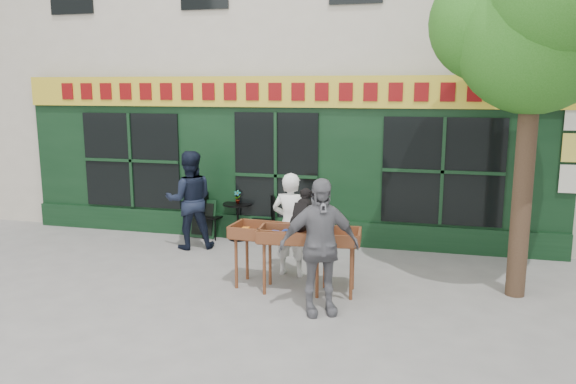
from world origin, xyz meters
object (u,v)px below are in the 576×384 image
object	(u,v)px
book_cart_center	(280,237)
man_right	(319,247)
dog	(302,209)
woman	(291,225)
bistro_table	(238,214)
book_cart_right	(309,240)
man_left	(190,200)

from	to	relation	value
book_cart_center	man_right	size ratio (longest dim) A/B	0.81
dog	woman	bearing A→B (deg)	120.54
dog	bistro_table	xyz separation A→B (m)	(-1.93, 2.54, -0.75)
book_cart_center	book_cart_right	size ratio (longest dim) A/B	1.00
book_cart_right	man_right	size ratio (longest dim) A/B	0.81
man_right	book_cart_right	bearing A→B (deg)	87.02
dog	woman	distance (m)	0.89
book_cart_center	man_right	bearing A→B (deg)	-42.37
man_left	dog	bearing A→B (deg)	120.30
book_cart_center	bistro_table	world-z (taller)	book_cart_center
man_right	bistro_table	size ratio (longest dim) A/B	2.50
book_cart_center	dog	distance (m)	0.59
dog	book_cart_center	bearing A→B (deg)	175.84
book_cart_center	bistro_table	xyz separation A→B (m)	(-1.58, 2.49, -0.28)
book_cart_right	bistro_table	world-z (taller)	book_cart_right
book_cart_center	man_left	bearing A→B (deg)	146.76
dog	woman	xyz separation A→B (m)	(-0.35, 0.70, -0.43)
dog	man_left	distance (m)	3.19
woman	man_right	distance (m)	1.64
bistro_table	book_cart_center	bearing A→B (deg)	-57.67
book_cart_center	book_cart_right	bearing A→B (deg)	-2.42
woman	man_right	xyz separation A→B (m)	(0.77, -1.45, 0.09)
dog	man_right	xyz separation A→B (m)	(0.42, -0.75, -0.34)
book_cart_center	book_cart_right	world-z (taller)	same
book_cart_center	man_left	xyz separation A→B (m)	(-2.28, 1.73, 0.13)
book_cart_center	man_left	world-z (taller)	man_left
man_left	book_cart_right	bearing A→B (deg)	121.40
woman	man_left	xyz separation A→B (m)	(-2.28, 1.08, 0.09)
man_left	man_right	bearing A→B (deg)	114.65
dog	man_right	bearing A→B (deg)	-57.12
book_cart_center	woman	size ratio (longest dim) A/B	0.89
dog	man_right	distance (m)	0.92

